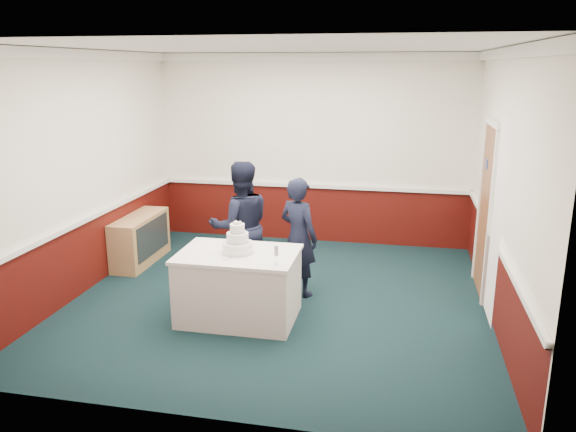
% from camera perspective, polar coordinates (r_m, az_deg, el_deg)
% --- Properties ---
extents(ground, '(5.00, 5.00, 0.00)m').
position_cam_1_polar(ground, '(7.03, -0.89, -8.42)').
color(ground, black).
rests_on(ground, ground).
extents(room_shell, '(5.00, 5.00, 3.00)m').
position_cam_1_polar(room_shell, '(7.08, 0.75, 8.27)').
color(room_shell, white).
rests_on(room_shell, ground).
extents(sideboard, '(0.41, 1.20, 0.70)m').
position_cam_1_polar(sideboard, '(8.46, -14.76, -2.30)').
color(sideboard, tan).
rests_on(sideboard, ground).
extents(cake_table, '(1.32, 0.92, 0.79)m').
position_cam_1_polar(cake_table, '(6.40, -5.03, -7.03)').
color(cake_table, white).
rests_on(cake_table, ground).
extents(wedding_cake, '(0.35, 0.35, 0.36)m').
position_cam_1_polar(wedding_cake, '(6.23, -5.13, -2.77)').
color(wedding_cake, white).
rests_on(wedding_cake, cake_table).
extents(cake_knife, '(0.10, 0.21, 0.00)m').
position_cam_1_polar(cake_knife, '(6.09, -5.92, -4.28)').
color(cake_knife, silver).
rests_on(cake_knife, cake_table).
extents(champagne_flute, '(0.05, 0.05, 0.21)m').
position_cam_1_polar(champagne_flute, '(5.84, -1.22, -3.65)').
color(champagne_flute, silver).
rests_on(champagne_flute, cake_table).
extents(person_man, '(1.00, 0.92, 1.66)m').
position_cam_1_polar(person_man, '(7.13, -4.82, -1.05)').
color(person_man, black).
rests_on(person_man, ground).
extents(person_woman, '(0.65, 0.58, 1.50)m').
position_cam_1_polar(person_woman, '(6.95, 1.08, -2.14)').
color(person_woman, black).
rests_on(person_woman, ground).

